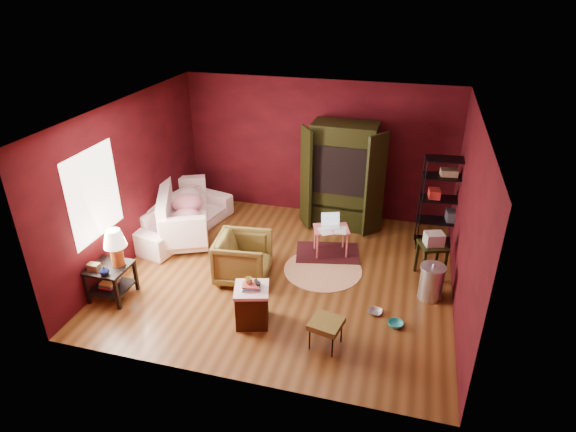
# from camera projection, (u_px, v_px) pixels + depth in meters

# --- Properties ---
(room) EXTENTS (5.54, 5.04, 2.84)m
(room) POSITION_uv_depth(u_px,v_px,m) (282.00, 199.00, 7.61)
(room) COLOR brown
(room) RESTS_ON ground
(sofa) EXTENTS (1.18, 2.37, 0.89)m
(sofa) POSITION_uv_depth(u_px,v_px,m) (181.00, 212.00, 9.34)
(sofa) COLOR white
(sofa) RESTS_ON ground
(armchair) EXTENTS (0.87, 0.92, 0.86)m
(armchair) POSITION_uv_depth(u_px,v_px,m) (243.00, 256.00, 7.92)
(armchair) COLOR black
(armchair) RESTS_ON ground
(pet_bowl_steel) EXTENTS (0.22, 0.09, 0.21)m
(pet_bowl_steel) POSITION_uv_depth(u_px,v_px,m) (376.00, 308.00, 7.22)
(pet_bowl_steel) COLOR #AFB1B6
(pet_bowl_steel) RESTS_ON ground
(pet_bowl_turquoise) EXTENTS (0.23, 0.10, 0.22)m
(pet_bowl_turquoise) POSITION_uv_depth(u_px,v_px,m) (396.00, 320.00, 6.96)
(pet_bowl_turquoise) COLOR teal
(pet_bowl_turquoise) RESTS_ON ground
(vase) EXTENTS (0.16, 0.17, 0.15)m
(vase) POSITION_uv_depth(u_px,v_px,m) (104.00, 271.00, 7.18)
(vase) COLOR #0D1643
(vase) RESTS_ON side_table
(mug) EXTENTS (0.14, 0.12, 0.11)m
(mug) POSITION_uv_depth(u_px,v_px,m) (249.00, 280.00, 6.79)
(mug) COLOR #DCCC6C
(mug) RESTS_ON hamper
(side_table) EXTENTS (0.59, 0.59, 1.16)m
(side_table) POSITION_uv_depth(u_px,v_px,m) (113.00, 258.00, 7.37)
(side_table) COLOR black
(side_table) RESTS_ON ground
(sofa_cushions) EXTENTS (1.60, 2.25, 0.88)m
(sofa_cushions) POSITION_uv_depth(u_px,v_px,m) (182.00, 213.00, 9.34)
(sofa_cushions) COLOR white
(sofa_cushions) RESTS_ON sofa
(hamper) EXTENTS (0.60, 0.60, 0.69)m
(hamper) POSITION_uv_depth(u_px,v_px,m) (252.00, 304.00, 6.96)
(hamper) COLOR #41210F
(hamper) RESTS_ON ground
(footstool) EXTENTS (0.49, 0.49, 0.42)m
(footstool) POSITION_uv_depth(u_px,v_px,m) (326.00, 325.00, 6.48)
(footstool) COLOR black
(footstool) RESTS_ON ground
(rug_round) EXTENTS (1.40, 1.40, 0.01)m
(rug_round) POSITION_uv_depth(u_px,v_px,m) (323.00, 270.00, 8.33)
(rug_round) COLOR #EFE5C7
(rug_round) RESTS_ON ground
(rug_oriental) EXTENTS (1.27, 0.98, 0.01)m
(rug_oriental) POSITION_uv_depth(u_px,v_px,m) (328.00, 253.00, 8.82)
(rug_oriental) COLOR #4F151D
(rug_oriental) RESTS_ON ground
(laptop_desk) EXTENTS (0.72, 0.63, 0.76)m
(laptop_desk) POSITION_uv_depth(u_px,v_px,m) (331.00, 231.00, 8.62)
(laptop_desk) COLOR #FF747C
(laptop_desk) RESTS_ON ground
(tv_armoire) EXTENTS (1.66, 0.90, 2.11)m
(tv_armoire) POSITION_uv_depth(u_px,v_px,m) (343.00, 175.00, 9.33)
(tv_armoire) COLOR black
(tv_armoire) RESTS_ON ground
(wire_shelving) EXTENTS (0.89, 0.46, 1.75)m
(wire_shelving) POSITION_uv_depth(u_px,v_px,m) (445.00, 200.00, 8.63)
(wire_shelving) COLOR black
(wire_shelving) RESTS_ON ground
(small_stand) EXTENTS (0.54, 0.54, 0.84)m
(small_stand) POSITION_uv_depth(u_px,v_px,m) (433.00, 245.00, 7.87)
(small_stand) COLOR black
(small_stand) RESTS_ON ground
(trash_can) EXTENTS (0.43, 0.43, 0.62)m
(trash_can) POSITION_uv_depth(u_px,v_px,m) (431.00, 282.00, 7.50)
(trash_can) COLOR silver
(trash_can) RESTS_ON ground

